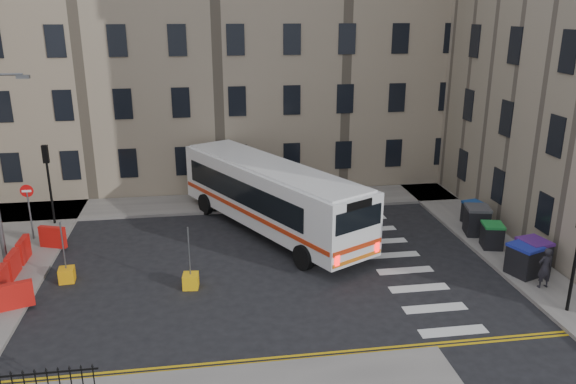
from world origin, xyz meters
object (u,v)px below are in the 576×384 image
object	(u,v)px
wheelie_bin_c	(492,235)
bollard_chevron	(191,281)
bus	(271,194)
pedestrian	(545,268)
bollard_yellow	(67,275)
wheelie_bin_a	(524,260)
wheelie_bin_b	(533,255)
wheelie_bin_d	(477,220)
wheelie_bin_e	(474,213)

from	to	relation	value
wheelie_bin_c	bollard_chevron	bearing A→B (deg)	-159.29
bus	pedestrian	bearing A→B (deg)	-66.57
pedestrian	bollard_yellow	bearing A→B (deg)	-15.72
bus	bollard_yellow	world-z (taller)	bus
wheelie_bin_a	wheelie_bin_b	distance (m)	0.74
bus	wheelie_bin_a	distance (m)	11.78
wheelie_bin_c	wheelie_bin_d	distance (m)	1.66
bus	wheelie_bin_c	size ratio (longest dim) A/B	10.03
wheelie_bin_c	bollard_yellow	xyz separation A→B (m)	(-18.65, -0.36, -0.43)
bus	wheelie_bin_c	xyz separation A→B (m)	(9.75, -3.83, -1.22)
wheelie_bin_c	pedestrian	world-z (taller)	pedestrian
pedestrian	wheelie_bin_d	bearing A→B (deg)	-94.59
wheelie_bin_d	bollard_yellow	bearing A→B (deg)	-160.34
wheelie_bin_d	bollard_chevron	size ratio (longest dim) A/B	2.47
bus	wheelie_bin_c	world-z (taller)	bus
wheelie_bin_a	wheelie_bin_d	size ratio (longest dim) A/B	0.99
pedestrian	bollard_chevron	world-z (taller)	pedestrian
wheelie_bin_b	wheelie_bin_d	distance (m)	4.13
wheelie_bin_e	bollard_chevron	bearing A→B (deg)	-173.91
wheelie_bin_c	wheelie_bin_e	distance (m)	3.04
bollard_yellow	bollard_chevron	size ratio (longest dim) A/B	1.00
wheelie_bin_a	bollard_chevron	size ratio (longest dim) A/B	2.44
wheelie_bin_c	bollard_yellow	bearing A→B (deg)	-165.13
wheelie_bin_b	wheelie_bin_d	bearing A→B (deg)	84.01
wheelie_bin_b	bollard_chevron	xyz separation A→B (m)	(-14.18, 0.78, -0.52)
wheelie_bin_c	wheelie_bin_e	world-z (taller)	wheelie_bin_c
wheelie_bin_d	wheelie_bin_e	size ratio (longest dim) A/B	1.25
wheelie_bin_d	bollard_chevron	world-z (taller)	wheelie_bin_d
wheelie_bin_c	wheelie_bin_e	size ratio (longest dim) A/B	1.03
wheelie_bin_b	wheelie_bin_d	size ratio (longest dim) A/B	0.95
pedestrian	wheelie_bin_a	bearing A→B (deg)	-86.10
wheelie_bin_a	bollard_yellow	size ratio (longest dim) A/B	2.44
wheelie_bin_d	pedestrian	distance (m)	5.64
wheelie_bin_b	bollard_yellow	size ratio (longest dim) A/B	2.34
wheelie_bin_b	wheelie_bin_e	distance (m)	5.43
wheelie_bin_c	bollard_yellow	world-z (taller)	wheelie_bin_c
wheelie_bin_a	pedestrian	bearing A→B (deg)	-101.43
wheelie_bin_e	wheelie_bin_d	bearing A→B (deg)	-122.78
wheelie_bin_c	bollard_chevron	distance (m)	13.76
wheelie_bin_b	bollard_chevron	size ratio (longest dim) A/B	2.34
bus	wheelie_bin_a	size ratio (longest dim) A/B	8.36
wheelie_bin_d	wheelie_bin_e	world-z (taller)	wheelie_bin_d
bus	wheelie_bin_d	bearing A→B (deg)	-40.56
wheelie_bin_c	wheelie_bin_e	bearing A→B (deg)	93.02
bus	bollard_chevron	world-z (taller)	bus
wheelie_bin_a	wheelie_bin_b	bearing A→B (deg)	11.43
wheelie_bin_d	wheelie_bin_e	distance (m)	1.43
wheelie_bin_a	bollard_yellow	distance (m)	18.72
bollard_yellow	wheelie_bin_b	bearing A→B (deg)	-6.19
wheelie_bin_d	bollard_yellow	xyz separation A→B (m)	(-18.71, -2.02, -0.55)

